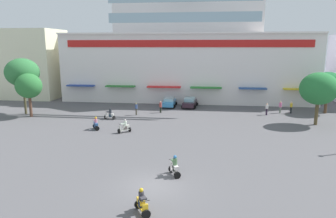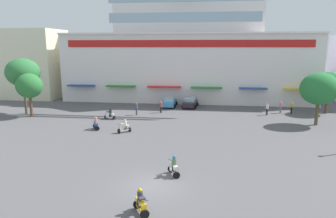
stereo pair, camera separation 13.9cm
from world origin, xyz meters
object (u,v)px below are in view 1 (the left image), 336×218
at_px(plaza_tree_0, 22,73).
at_px(scooter_rider_4, 110,115).
at_px(scooter_rider_2, 142,203).
at_px(pedestrian_3, 161,106).
at_px(parked_car_0, 169,102).
at_px(parked_car_1, 190,102).
at_px(plaza_tree_3, 319,89).
at_px(scooter_rider_1, 125,127).
at_px(pedestrian_2, 280,106).
at_px(pedestrian_4, 267,108).
at_px(pedestrian_0, 136,108).
at_px(scooter_rider_3, 175,167).
at_px(pedestrian_1, 291,107).
at_px(scooter_rider_0, 96,124).
at_px(plaza_tree_1, 328,84).
at_px(plaza_tree_2, 29,86).

xyz_separation_m(plaza_tree_0, scooter_rider_4, (12.75, -1.71, -5.20)).
bearing_deg(scooter_rider_2, pedestrian_3, 96.23).
distance_m(parked_car_0, parked_car_1, 3.26).
distance_m(plaza_tree_0, plaza_tree_3, 38.48).
xyz_separation_m(parked_car_0, scooter_rider_4, (-6.66, -9.39, -0.12)).
xyz_separation_m(scooter_rider_1, pedestrian_2, (19.36, 12.50, 0.35)).
distance_m(scooter_rider_4, pedestrian_4, 21.39).
xyz_separation_m(plaza_tree_0, pedestrian_0, (15.62, 1.15, -4.80)).
bearing_deg(scooter_rider_3, pedestrian_3, 101.19).
bearing_deg(pedestrian_3, pedestrian_2, 6.19).
height_order(pedestrian_1, pedestrian_3, pedestrian_3).
bearing_deg(parked_car_1, parked_car_0, 177.63).
bearing_deg(scooter_rider_3, scooter_rider_4, 121.57).
distance_m(plaza_tree_3, scooter_rider_0, 26.54).
bearing_deg(plaza_tree_0, pedestrian_4, 5.84).
distance_m(plaza_tree_1, scooter_rider_2, 35.98).
distance_m(scooter_rider_1, pedestrian_2, 23.05).
bearing_deg(pedestrian_3, parked_car_1, 48.64).
bearing_deg(pedestrian_2, parked_car_0, 170.32).
height_order(plaza_tree_0, parked_car_0, plaza_tree_0).
xyz_separation_m(pedestrian_0, pedestrian_1, (21.51, 3.76, -0.04)).
height_order(plaza_tree_3, scooter_rider_4, plaza_tree_3).
bearing_deg(pedestrian_3, scooter_rider_3, -78.81).
distance_m(scooter_rider_1, pedestrian_3, 10.95).
xyz_separation_m(scooter_rider_2, pedestrian_3, (-2.93, 26.86, 0.32)).
distance_m(plaza_tree_0, scooter_rider_1, 18.71).
bearing_deg(pedestrian_1, scooter_rider_0, -154.43).
bearing_deg(scooter_rider_3, scooter_rider_1, 121.84).
relative_size(plaza_tree_2, pedestrian_3, 3.50).
bearing_deg(pedestrian_4, pedestrian_3, -178.62).
height_order(parked_car_1, scooter_rider_4, parked_car_1).
relative_size(pedestrian_0, pedestrian_2, 1.02).
height_order(scooter_rider_3, pedestrian_4, pedestrian_4).
xyz_separation_m(pedestrian_0, pedestrian_4, (17.89, 2.28, -0.07)).
xyz_separation_m(parked_car_0, pedestrian_3, (-0.68, -4.60, 0.23)).
distance_m(plaza_tree_0, pedestrian_0, 16.38).
bearing_deg(plaza_tree_2, parked_car_1, 23.65).
bearing_deg(parked_car_0, pedestrian_0, -120.12).
distance_m(parked_car_1, pedestrian_1, 14.71).
relative_size(scooter_rider_4, pedestrian_1, 0.87).
bearing_deg(plaza_tree_0, pedestrian_1, 7.53).
xyz_separation_m(plaza_tree_3, parked_car_1, (-15.77, 8.92, -3.65)).
relative_size(scooter_rider_1, scooter_rider_2, 0.99).
distance_m(plaza_tree_2, scooter_rider_0, 12.63).
height_order(plaza_tree_3, scooter_rider_1, plaza_tree_3).
relative_size(pedestrian_0, pedestrian_1, 1.04).
distance_m(pedestrian_1, pedestrian_4, 3.91).
relative_size(plaza_tree_0, plaza_tree_2, 1.33).
height_order(parked_car_0, pedestrian_2, pedestrian_2).
distance_m(plaza_tree_0, plaza_tree_1, 42.43).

